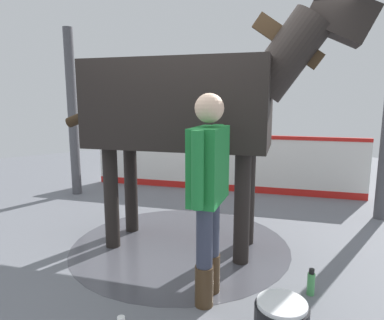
# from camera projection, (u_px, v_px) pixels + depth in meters

# --- Properties ---
(ground_plane) EXTENTS (16.00, 16.00, 0.02)m
(ground_plane) POSITION_uv_depth(u_px,v_px,m) (183.00, 251.00, 3.78)
(ground_plane) COLOR slate
(wet_patch) EXTENTS (2.46, 2.46, 0.00)m
(wet_patch) POSITION_uv_depth(u_px,v_px,m) (181.00, 244.00, 3.94)
(wet_patch) COLOR #4C4C54
(wet_patch) RESTS_ON ground
(barrier_wall) EXTENTS (3.98, 3.00, 1.03)m
(barrier_wall) POSITION_uv_depth(u_px,v_px,m) (222.00, 165.00, 6.23)
(barrier_wall) COLOR white
(barrier_wall) RESTS_ON ground
(roof_post_far) EXTENTS (0.16, 0.16, 2.81)m
(roof_post_far) POSITION_uv_depth(u_px,v_px,m) (73.00, 114.00, 5.85)
(roof_post_far) COLOR #4C4C51
(roof_post_far) RESTS_ON ground
(horse) EXTENTS (2.74, 2.16, 2.67)m
(horse) POSITION_uv_depth(u_px,v_px,m) (191.00, 105.00, 3.64)
(horse) COLOR black
(horse) RESTS_ON ground
(handler) EXTENTS (0.46, 0.58, 1.69)m
(handler) POSITION_uv_depth(u_px,v_px,m) (209.00, 185.00, 2.71)
(handler) COLOR #47331E
(handler) RESTS_ON ground
(bottle_spray) EXTENTS (0.06, 0.06, 0.23)m
(bottle_spray) POSITION_uv_depth(u_px,v_px,m) (311.00, 283.00, 2.91)
(bottle_spray) COLOR #4CA559
(bottle_spray) RESTS_ON ground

